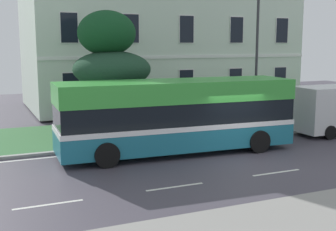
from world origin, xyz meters
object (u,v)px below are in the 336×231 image
(georgian_townhouse, at_px, (159,10))
(street_lamp_post, at_px, (257,46))
(single_decker_bus, at_px, (177,115))
(evergreen_tree, at_px, (111,78))

(georgian_townhouse, distance_m, street_lamp_post, 11.30)
(georgian_townhouse, bearing_deg, street_lamp_post, -84.57)
(single_decker_bus, relative_size, street_lamp_post, 1.32)
(evergreen_tree, relative_size, single_decker_bus, 0.61)
(georgian_townhouse, height_order, street_lamp_post, georgian_townhouse)
(evergreen_tree, height_order, single_decker_bus, evergreen_tree)
(georgian_townhouse, xyz_separation_m, evergreen_tree, (-6.27, -8.80, -4.13))
(georgian_townhouse, distance_m, single_decker_bus, 15.84)
(evergreen_tree, bearing_deg, single_decker_bus, -76.34)
(evergreen_tree, xyz_separation_m, street_lamp_post, (7.32, -2.17, 1.62))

